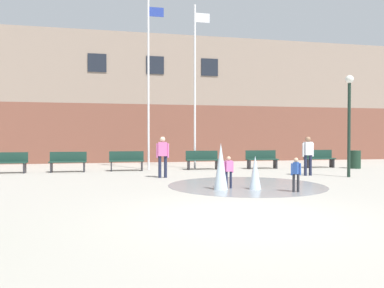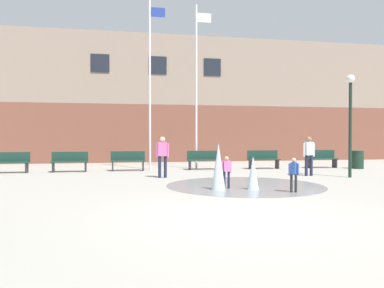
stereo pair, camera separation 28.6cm
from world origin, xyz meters
name	(u,v)px [view 1 (the left image)]	position (x,y,z in m)	size (l,w,h in m)	color
ground_plane	(245,216)	(0.00, 0.00, 0.00)	(100.00, 100.00, 0.00)	#9E998E
library_building	(150,102)	(0.00, 19.31, 4.02)	(36.00, 6.05, 8.05)	brown
splash_fountain	(238,175)	(1.21, 3.96, 0.41)	(5.10, 5.10, 1.40)	gray
park_bench_far_left	(8,162)	(-7.05, 10.51, 0.48)	(1.60, 0.44, 0.91)	#28282D
park_bench_left_of_flagpoles	(68,161)	(-4.55, 10.54, 0.48)	(1.60, 0.44, 0.91)	#28282D
park_bench_under_left_flagpole	(127,161)	(-1.95, 10.67, 0.48)	(1.60, 0.44, 0.91)	#28282D
park_bench_under_right_flagpole	(202,160)	(1.68, 10.67, 0.48)	(1.60, 0.44, 0.91)	#28282D
park_bench_near_trashcan	(262,159)	(4.71, 10.55, 0.48)	(1.60, 0.44, 0.91)	#28282D
park_bench_far_right	(319,158)	(7.85, 10.53, 0.48)	(1.60, 0.44, 0.91)	#28282D
child_with_pink_shirt	(296,172)	(2.56, 2.80, 0.58)	(0.31, 0.24, 0.99)	#28282D
child_in_fountain	(229,170)	(0.90, 3.94, 0.58)	(0.31, 0.16, 0.99)	#1E233D
teen_by_trashcan	(163,154)	(-0.69, 7.34, 0.93)	(0.50, 0.24, 1.59)	#1E233D
adult_in_red	(308,153)	(5.24, 6.96, 0.93)	(0.50, 0.25, 1.59)	#1E233D
flagpole_left	(149,79)	(-0.85, 11.19, 4.38)	(0.80, 0.10, 8.27)	silver
flagpole_right	(195,82)	(1.45, 11.19, 4.32)	(0.80, 0.10, 8.14)	silver
lamp_post_right_lane	(349,111)	(6.52, 6.09, 2.60)	(0.32, 0.32, 4.00)	#192D23
trash_can	(355,159)	(9.34, 9.68, 0.45)	(0.56, 0.56, 0.90)	#193323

